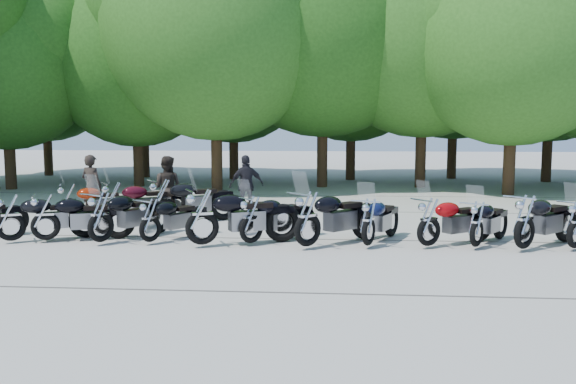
# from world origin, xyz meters

# --- Properties ---
(ground) EXTENTS (90.00, 90.00, 0.00)m
(ground) POSITION_xyz_m (0.00, 0.00, 0.00)
(ground) COLOR #9F9B90
(ground) RESTS_ON ground
(tree_1) EXTENTS (6.97, 6.97, 8.55)m
(tree_1) POSITION_xyz_m (-12.04, 11.24, 5.06)
(tree_1) COLOR #3A2614
(tree_1) RESTS_ON ground
(tree_2) EXTENTS (7.31, 7.31, 8.97)m
(tree_2) POSITION_xyz_m (-7.25, 12.84, 5.31)
(tree_2) COLOR #3A2614
(tree_2) RESTS_ON ground
(tree_3) EXTENTS (8.70, 8.70, 10.67)m
(tree_3) POSITION_xyz_m (-3.57, 11.24, 6.32)
(tree_3) COLOR #3A2614
(tree_3) RESTS_ON ground
(tree_4) EXTENTS (9.13, 9.13, 11.20)m
(tree_4) POSITION_xyz_m (0.54, 13.09, 6.64)
(tree_4) COLOR #3A2614
(tree_4) RESTS_ON ground
(tree_5) EXTENTS (9.04, 9.04, 11.10)m
(tree_5) POSITION_xyz_m (4.61, 13.20, 6.57)
(tree_5) COLOR #3A2614
(tree_5) RESTS_ON ground
(tree_6) EXTENTS (8.00, 8.00, 9.82)m
(tree_6) POSITION_xyz_m (7.55, 10.82, 5.81)
(tree_6) COLOR #3A2614
(tree_6) RESTS_ON ground
(tree_9) EXTENTS (7.59, 7.59, 9.32)m
(tree_9) POSITION_xyz_m (-13.53, 17.59, 5.52)
(tree_9) COLOR #3A2614
(tree_9) RESTS_ON ground
(tree_10) EXTENTS (7.78, 7.78, 9.55)m
(tree_10) POSITION_xyz_m (-8.29, 16.97, 5.66)
(tree_10) COLOR #3A2614
(tree_10) RESTS_ON ground
(tree_11) EXTENTS (7.56, 7.56, 9.28)m
(tree_11) POSITION_xyz_m (-3.76, 16.43, 5.49)
(tree_11) COLOR #3A2614
(tree_11) RESTS_ON ground
(tree_12) EXTENTS (7.88, 7.88, 9.67)m
(tree_12) POSITION_xyz_m (1.80, 16.47, 5.72)
(tree_12) COLOR #3A2614
(tree_12) RESTS_ON ground
(tree_13) EXTENTS (8.31, 8.31, 10.20)m
(tree_13) POSITION_xyz_m (6.69, 17.47, 6.04)
(tree_13) COLOR #3A2614
(tree_13) RESTS_ON ground
(tree_14) EXTENTS (8.02, 8.02, 9.84)m
(tree_14) POSITION_xyz_m (10.68, 16.09, 5.83)
(tree_14) COLOR #3A2614
(tree_14) RESTS_ON ground
(motorcycle_1) EXTENTS (2.26, 1.71, 1.25)m
(motorcycle_1) POSITION_xyz_m (-6.13, 0.48, 0.63)
(motorcycle_1) COLOR black
(motorcycle_1) RESTS_ON ground
(motorcycle_2) EXTENTS (2.30, 1.45, 1.25)m
(motorcycle_2) POSITION_xyz_m (-5.40, 0.62, 0.62)
(motorcycle_2) COLOR black
(motorcycle_2) RESTS_ON ground
(motorcycle_3) EXTENTS (1.83, 2.37, 1.32)m
(motorcycle_3) POSITION_xyz_m (-4.07, 0.49, 0.66)
(motorcycle_3) COLOR black
(motorcycle_3) RESTS_ON ground
(motorcycle_4) EXTENTS (1.64, 2.05, 1.15)m
(motorcycle_4) POSITION_xyz_m (-3.00, 0.62, 0.58)
(motorcycle_4) COLOR black
(motorcycle_4) RESTS_ON ground
(motorcycle_5) EXTENTS (2.65, 1.79, 1.45)m
(motorcycle_5) POSITION_xyz_m (-1.76, 0.34, 0.72)
(motorcycle_5) COLOR black
(motorcycle_5) RESTS_ON ground
(motorcycle_6) EXTENTS (1.99, 2.06, 1.24)m
(motorcycle_6) POSITION_xyz_m (-0.74, 0.65, 0.62)
(motorcycle_6) COLOR black
(motorcycle_6) RESTS_ON ground
(motorcycle_7) EXTENTS (2.31, 2.29, 1.41)m
(motorcycle_7) POSITION_xyz_m (0.51, 0.35, 0.71)
(motorcycle_7) COLOR black
(motorcycle_7) RESTS_ON ground
(motorcycle_8) EXTENTS (1.46, 2.24, 1.22)m
(motorcycle_8) POSITION_xyz_m (1.81, 0.58, 0.61)
(motorcycle_8) COLOR #0C1337
(motorcycle_8) RESTS_ON ground
(motorcycle_9) EXTENTS (2.18, 1.81, 1.24)m
(motorcycle_9) POSITION_xyz_m (3.09, 0.63, 0.62)
(motorcycle_9) COLOR #9A0509
(motorcycle_9) RESTS_ON ground
(motorcycle_10) EXTENTS (1.66, 2.07, 1.17)m
(motorcycle_10) POSITION_xyz_m (4.10, 0.63, 0.58)
(motorcycle_10) COLOR black
(motorcycle_10) RESTS_ON ground
(motorcycle_11) EXTENTS (2.26, 2.17, 1.36)m
(motorcycle_11) POSITION_xyz_m (5.04, 0.46, 0.68)
(motorcycle_11) COLOR black
(motorcycle_11) RESTS_ON ground
(motorcycle_12) EXTENTS (2.06, 1.92, 1.22)m
(motorcycle_12) POSITION_xyz_m (6.14, 0.64, 0.61)
(motorcycle_12) COLOR #810406
(motorcycle_12) RESTS_ON ground
(motorcycle_14) EXTENTS (2.21, 1.38, 1.20)m
(motorcycle_14) POSITION_xyz_m (-6.06, 3.32, 0.60)
(motorcycle_14) COLOR maroon
(motorcycle_14) RESTS_ON ground
(motorcycle_15) EXTENTS (2.32, 1.79, 1.29)m
(motorcycle_15) POSITION_xyz_m (-4.72, 3.07, 0.65)
(motorcycle_15) COLOR #3B0812
(motorcycle_15) RESTS_ON ground
(motorcycle_16) EXTENTS (2.44, 2.03, 1.39)m
(motorcycle_16) POSITION_xyz_m (-3.43, 3.08, 0.69)
(motorcycle_16) COLOR black
(motorcycle_16) RESTS_ON ground
(rider_0) EXTENTS (0.76, 0.61, 1.80)m
(rider_0) POSITION_xyz_m (-5.80, 4.24, 0.90)
(rider_0) COLOR black
(rider_0) RESTS_ON ground
(rider_1) EXTENTS (0.90, 0.72, 1.78)m
(rider_1) POSITION_xyz_m (-3.56, 3.99, 0.89)
(rider_1) COLOR black
(rider_1) RESTS_ON ground
(rider_2) EXTENTS (1.11, 0.82, 1.76)m
(rider_2) POSITION_xyz_m (-1.49, 5.07, 0.88)
(rider_2) COLOR black
(rider_2) RESTS_ON ground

